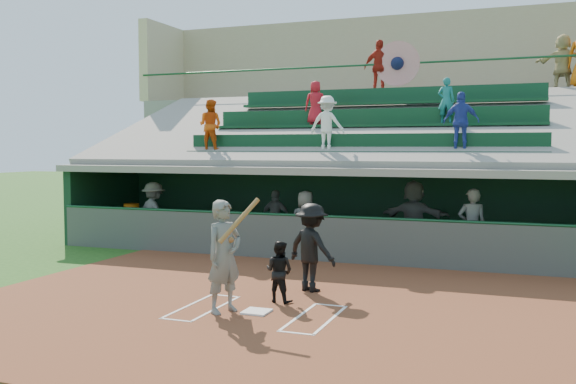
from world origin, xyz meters
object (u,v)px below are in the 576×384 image
at_px(home_plate, 257,312).
at_px(white_table, 130,230).
at_px(water_cooler, 132,211).
at_px(batter_at_plate, 224,256).
at_px(catcher, 279,271).

distance_m(home_plate, white_table, 9.10).
relative_size(home_plate, white_table, 0.57).
bearing_deg(home_plate, water_cooler, 137.21).
distance_m(home_plate, water_cooler, 9.11).
relative_size(home_plate, water_cooler, 0.97).
height_order(batter_at_plate, catcher, batter_at_plate).
bearing_deg(water_cooler, batter_at_plate, -45.86).
xyz_separation_m(home_plate, batter_at_plate, (-0.51, -0.17, 0.94)).
xyz_separation_m(white_table, water_cooler, (0.05, 0.02, 0.55)).
distance_m(batter_at_plate, white_table, 8.86).
bearing_deg(catcher, batter_at_plate, 68.57).
height_order(batter_at_plate, white_table, batter_at_plate).
distance_m(batter_at_plate, water_cooler, 8.82).
bearing_deg(batter_at_plate, catcher, 59.08).
bearing_deg(water_cooler, home_plate, -42.79).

